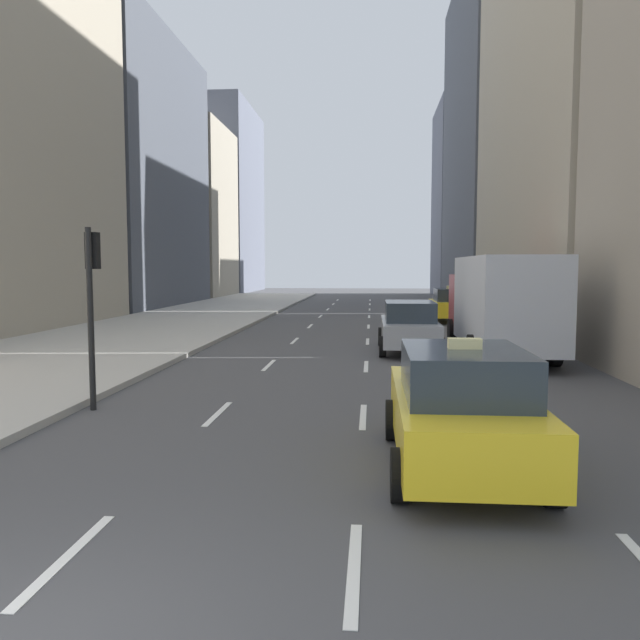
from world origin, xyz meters
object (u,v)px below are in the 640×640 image
at_px(sedan_black_near, 409,326).
at_px(box_truck, 499,302).
at_px(traffic_light_pole, 92,288).
at_px(taxi_lead, 461,407).
at_px(taxi_second, 450,305).

bearing_deg(sedan_black_near, box_truck, -13.80).
bearing_deg(box_truck, traffic_light_pole, -138.69).
height_order(taxi_lead, sedan_black_near, taxi_lead).
xyz_separation_m(taxi_lead, box_truck, (2.80, 11.59, 0.83)).
distance_m(sedan_black_near, box_truck, 3.00).
xyz_separation_m(taxi_lead, traffic_light_pole, (-6.75, 3.19, 1.53)).
bearing_deg(taxi_second, box_truck, -90.00).
relative_size(taxi_second, sedan_black_near, 0.94).
xyz_separation_m(taxi_second, traffic_light_pole, (-9.55, -20.85, 1.53)).
xyz_separation_m(sedan_black_near, traffic_light_pole, (-6.75, -9.08, 1.55)).
bearing_deg(taxi_second, traffic_light_pole, -114.61).
bearing_deg(taxi_second, taxi_lead, -96.64).
height_order(taxi_lead, traffic_light_pole, traffic_light_pole).
distance_m(taxi_lead, taxi_second, 24.21).
relative_size(taxi_lead, taxi_second, 1.00).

